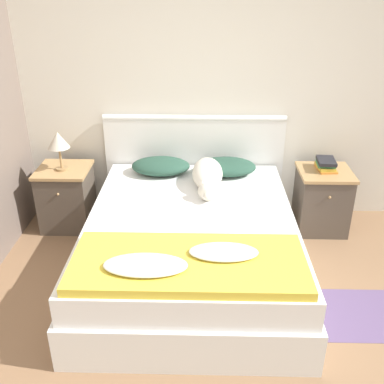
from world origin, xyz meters
name	(u,v)px	position (x,y,z in m)	size (l,w,h in m)	color
ground_plane	(196,374)	(0.00, 0.00, 0.00)	(16.00, 16.00, 0.00)	#896647
wall_back	(201,83)	(0.00, 2.13, 1.27)	(9.00, 0.06, 2.55)	silver
bed	(191,246)	(-0.05, 1.01, 0.26)	(1.61, 2.04, 0.53)	white
headboard	(194,163)	(-0.05, 2.06, 0.52)	(1.69, 0.06, 1.00)	white
nightstand_left	(67,197)	(-1.24, 1.76, 0.29)	(0.47, 0.46, 0.58)	#4C4238
nightstand_right	(322,200)	(1.13, 1.76, 0.29)	(0.47, 0.46, 0.58)	#4C4238
pillow_left	(161,166)	(-0.35, 1.81, 0.60)	(0.53, 0.35, 0.14)	#284C3D
pillow_right	(227,167)	(0.24, 1.81, 0.60)	(0.53, 0.35, 0.14)	#284C3D
quilt	(187,263)	(-0.07, 0.35, 0.56)	(1.46, 0.63, 0.11)	yellow
dog	(208,175)	(0.07, 1.57, 0.62)	(0.26, 0.79, 0.19)	silver
book_stack	(326,164)	(1.13, 1.79, 0.63)	(0.17, 0.23, 0.10)	orange
table_lamp	(58,141)	(-1.24, 1.73, 0.85)	(0.19, 0.19, 0.35)	#9E7A4C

